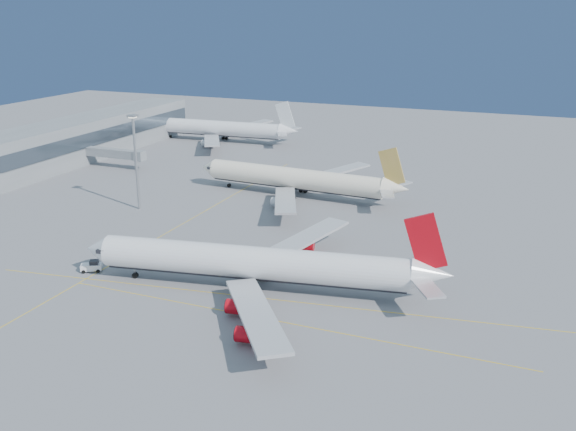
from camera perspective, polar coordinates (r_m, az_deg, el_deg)
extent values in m
plane|color=slate|center=(131.33, -0.44, -6.41)|extent=(500.00, 500.00, 0.00)
cube|color=gray|center=(257.50, -17.13, 6.76)|extent=(18.00, 110.00, 15.00)
cube|color=#3F4C59|center=(251.57, -15.52, 7.00)|extent=(0.40, 107.80, 5.00)
cube|color=gray|center=(235.73, -15.25, 5.36)|extent=(22.00, 3.00, 3.00)
cylinder|color=gray|center=(231.03, -13.41, 4.60)|extent=(0.70, 0.70, 5.20)
cube|color=gray|center=(229.32, -13.04, 5.19)|extent=(3.20, 3.60, 3.40)
cube|color=yellow|center=(117.98, -0.82, -9.39)|extent=(90.00, 0.18, 0.02)
cube|color=yellow|center=(126.33, -1.50, -7.44)|extent=(118.86, 16.88, 0.02)
cube|color=yellow|center=(173.37, -8.86, -0.45)|extent=(0.18, 140.00, 0.02)
cylinder|color=white|center=(128.52, -3.19, -4.18)|extent=(62.81, 16.99, 6.48)
cone|color=white|center=(140.93, -16.55, -2.89)|extent=(6.06, 7.24, 6.48)
cone|color=white|center=(124.08, 12.74, -5.12)|extent=(8.76, 7.40, 6.16)
cube|color=black|center=(139.71, -15.81, -2.71)|extent=(2.81, 6.37, 0.78)
cube|color=#B7B7BC|center=(111.93, -2.86, -8.70)|extent=(23.62, 29.68, 0.61)
cube|color=#B7B7BC|center=(144.37, 0.93, -2.36)|extent=(14.60, 32.74, 0.61)
cube|color=#B30712|center=(121.78, 12.16, -2.36)|extent=(8.56, 1.95, 11.83)
cylinder|color=gray|center=(138.73, -13.46, -4.70)|extent=(0.27, 0.27, 2.57)
cylinder|color=black|center=(139.22, -13.43, -5.19)|extent=(1.34, 0.98, 1.23)
cylinder|color=gray|center=(125.75, -3.22, -6.64)|extent=(0.36, 0.36, 2.57)
cylinder|color=black|center=(126.29, -3.21, -7.17)|extent=(1.38, 1.20, 1.23)
cylinder|color=gray|center=(133.83, -2.17, -5.05)|extent=(0.36, 0.36, 2.57)
cylinder|color=black|center=(134.34, -2.16, -5.55)|extent=(1.38, 1.20, 1.23)
cylinder|color=#B30712|center=(119.02, -4.22, -8.14)|extent=(5.76, 3.66, 2.80)
cylinder|color=#B30712|center=(109.54, -3.27, -10.58)|extent=(5.76, 3.66, 2.80)
cylinder|color=#B30712|center=(140.74, -1.37, -3.83)|extent=(5.76, 3.66, 2.80)
cylinder|color=#B30712|center=(148.64, 1.31, -2.61)|extent=(5.76, 3.66, 2.80)
cylinder|color=#F2E5CE|center=(192.57, 0.55, 3.34)|extent=(55.83, 9.37, 6.09)
cone|color=#F2E5CE|center=(206.74, -7.05, 4.23)|extent=(5.16, 6.36, 6.09)
cone|color=#F2E5CE|center=(181.78, 9.60, 2.40)|extent=(7.81, 6.22, 5.79)
cube|color=black|center=(205.53, -6.58, 4.35)|extent=(2.05, 5.88, 0.75)
cube|color=#B7B7BC|center=(176.29, -0.24, 1.38)|extent=(16.58, 29.74, 0.59)
cube|color=#B7B7BC|center=(205.94, 3.84, 3.79)|extent=(19.48, 28.77, 0.59)
cube|color=#BD9446|center=(180.72, 9.21, 4.28)|extent=(8.23, 0.97, 11.31)
cylinder|color=gray|center=(203.88, -5.27, 3.03)|extent=(0.26, 0.26, 2.46)
cylinder|color=black|center=(204.20, -5.26, 2.69)|extent=(1.22, 0.82, 1.18)
cylinder|color=gray|center=(189.34, 0.29, 1.93)|extent=(0.34, 0.34, 2.46)
cylinder|color=black|center=(189.68, 0.29, 1.57)|extent=(1.23, 1.03, 1.18)
cylinder|color=gray|center=(196.90, 1.37, 2.56)|extent=(0.34, 0.34, 2.46)
cylinder|color=black|center=(197.23, 1.36, 2.21)|extent=(1.23, 1.03, 1.18)
cylinder|color=#B7B7BC|center=(180.73, -0.70, 1.14)|extent=(5.28, 2.97, 2.67)
cylinder|color=#B7B7BC|center=(204.88, 2.72, 3.16)|extent=(5.28, 2.97, 2.67)
cylinder|color=white|center=(274.94, -6.26, 7.73)|extent=(56.07, 9.56, 6.25)
cone|color=white|center=(288.93, -11.78, 7.96)|extent=(5.38, 6.54, 6.25)
cone|color=white|center=(263.13, 0.09, 7.53)|extent=(8.15, 6.39, 5.94)
cube|color=black|center=(287.76, -11.42, 8.08)|extent=(2.14, 6.03, 0.78)
cube|color=#B7B7BC|center=(258.07, -6.79, 6.65)|extent=(19.80, 29.07, 0.61)
cube|color=#B7B7BC|center=(288.45, -3.89, 7.93)|extent=(16.88, 30.03, 0.61)
cube|color=silver|center=(262.61, -0.26, 8.88)|extent=(8.60, 1.01, 11.81)
cylinder|color=gray|center=(285.92, -10.43, 7.17)|extent=(0.27, 0.27, 2.57)
cylinder|color=black|center=(286.16, -10.41, 6.92)|extent=(1.27, 0.85, 1.23)
cylinder|color=gray|center=(271.21, -6.41, 6.77)|extent=(0.36, 0.36, 2.57)
cylinder|color=black|center=(271.46, -6.40, 6.51)|extent=(1.29, 1.08, 1.23)
cylinder|color=gray|center=(279.16, -5.63, 7.12)|extent=(0.36, 0.36, 2.57)
cylinder|color=black|center=(279.40, -5.62, 6.86)|extent=(1.29, 1.08, 1.23)
cylinder|color=#B7B7BC|center=(262.48, -7.11, 6.37)|extent=(5.51, 3.10, 2.79)
cylinder|color=#B7B7BC|center=(287.31, -4.70, 7.45)|extent=(5.51, 3.10, 2.79)
cube|color=white|center=(145.05, -17.08, -4.39)|extent=(4.87, 4.03, 1.31)
cube|color=black|center=(144.58, -16.86, -4.02)|extent=(2.43, 2.47, 0.98)
cylinder|color=black|center=(144.52, -17.73, -4.80)|extent=(0.85, 0.71, 0.76)
cylinder|color=black|center=(146.60, -17.58, -4.45)|extent=(0.85, 0.71, 0.76)
cylinder|color=black|center=(143.96, -16.53, -4.77)|extent=(0.85, 0.71, 0.76)
cylinder|color=black|center=(146.05, -16.40, -4.42)|extent=(0.85, 0.71, 0.76)
cylinder|color=gray|center=(182.84, -13.34, 4.51)|extent=(0.73, 0.73, 26.18)
cube|color=gray|center=(180.31, -13.65, 8.62)|extent=(2.30, 2.30, 0.52)
cube|color=white|center=(180.37, -13.64, 8.48)|extent=(1.68, 1.68, 0.26)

